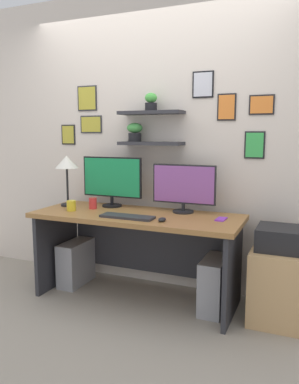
% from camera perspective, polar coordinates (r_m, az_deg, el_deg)
% --- Properties ---
extents(ground_plane, '(8.00, 8.00, 0.00)m').
position_cam_1_polar(ground_plane, '(3.46, -1.92, -15.52)').
color(ground_plane, gray).
extents(back_wall_assembly, '(4.40, 0.24, 2.70)m').
position_cam_1_polar(back_wall_assembly, '(3.55, 0.95, 7.70)').
color(back_wall_assembly, beige).
rests_on(back_wall_assembly, ground).
extents(desk, '(1.76, 0.68, 0.75)m').
position_cam_1_polar(desk, '(3.32, -1.55, -6.55)').
color(desk, '#9E6B38').
rests_on(desk, ground).
extents(monitor_left, '(0.59, 0.18, 0.46)m').
position_cam_1_polar(monitor_left, '(3.53, -5.61, 1.85)').
color(monitor_left, black).
rests_on(monitor_left, desk).
extents(monitor_right, '(0.55, 0.18, 0.41)m').
position_cam_1_polar(monitor_right, '(3.26, 5.13, 0.75)').
color(monitor_right, black).
rests_on(monitor_right, desk).
extents(keyboard, '(0.44, 0.14, 0.02)m').
position_cam_1_polar(keyboard, '(3.07, -3.36, -3.69)').
color(keyboard, '#2D2D33').
rests_on(keyboard, desk).
extents(computer_mouse, '(0.06, 0.09, 0.03)m').
position_cam_1_polar(computer_mouse, '(2.94, 1.88, -4.12)').
color(computer_mouse, black).
rests_on(computer_mouse, desk).
extents(desk_lamp, '(0.21, 0.21, 0.47)m').
position_cam_1_polar(desk_lamp, '(3.60, -12.23, 3.93)').
color(desk_lamp, black).
rests_on(desk_lamp, desk).
extents(cell_phone, '(0.08, 0.14, 0.01)m').
position_cam_1_polar(cell_phone, '(3.05, 10.63, -3.99)').
color(cell_phone, purple).
rests_on(cell_phone, desk).
extents(coffee_mug, '(0.08, 0.08, 0.09)m').
position_cam_1_polar(coffee_mug, '(3.41, -11.57, -2.01)').
color(coffee_mug, yellow).
rests_on(coffee_mug, desk).
extents(pen_cup, '(0.07, 0.07, 0.10)m').
position_cam_1_polar(pen_cup, '(3.46, -8.44, -1.67)').
color(pen_cup, red).
rests_on(pen_cup, desk).
extents(drawer_cabinet, '(0.44, 0.50, 0.56)m').
position_cam_1_polar(drawer_cabinet, '(3.16, 18.95, -12.95)').
color(drawer_cabinet, tan).
rests_on(drawer_cabinet, ground).
extents(printer, '(0.38, 0.34, 0.17)m').
position_cam_1_polar(printer, '(3.05, 19.29, -6.56)').
color(printer, black).
rests_on(printer, drawer_cabinet).
extents(computer_tower_left, '(0.18, 0.40, 0.41)m').
position_cam_1_polar(computer_tower_left, '(3.76, -10.89, -10.31)').
color(computer_tower_left, '#99999E').
rests_on(computer_tower_left, ground).
extents(computer_tower_right, '(0.18, 0.40, 0.43)m').
position_cam_1_polar(computer_tower_right, '(3.21, 9.62, -13.44)').
color(computer_tower_right, '#99999E').
rests_on(computer_tower_right, ground).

